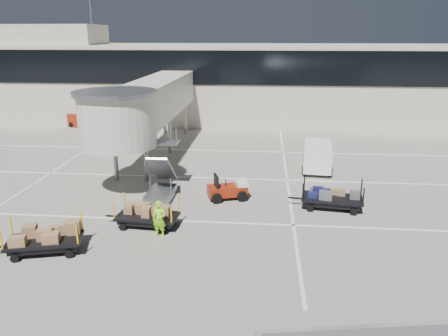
{
  "coord_description": "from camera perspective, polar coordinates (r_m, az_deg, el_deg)",
  "views": [
    {
      "loc": [
        4.41,
        -18.07,
        9.1
      ],
      "look_at": [
        2.27,
        4.83,
        2.0
      ],
      "focal_mm": 35.0,
      "sensor_mm": 36.0,
      "label": 1
    }
  ],
  "objects": [
    {
      "name": "minivan",
      "position": [
        31.21,
        12.14,
        1.77
      ],
      "size": [
        2.39,
        4.69,
        1.71
      ],
      "rotation": [
        0.0,
        0.0,
        -0.11
      ],
      "color": "white",
      "rests_on": "ground"
    },
    {
      "name": "terminal",
      "position": [
        48.5,
        -0.33,
        11.24
      ],
      "size": [
        64.0,
        12.11,
        15.2
      ],
      "color": "beige",
      "rests_on": "ground"
    },
    {
      "name": "baggage_tug",
      "position": [
        25.02,
        0.58,
        -2.87
      ],
      "size": [
        2.46,
        2.0,
        1.47
      ],
      "rotation": [
        0.0,
        0.0,
        0.32
      ],
      "color": "maroon",
      "rests_on": "ground"
    },
    {
      "name": "jet_bridge",
      "position": [
        31.84,
        -10.09,
        8.19
      ],
      "size": [
        5.7,
        20.4,
        6.03
      ],
      "color": "beige",
      "rests_on": "ground"
    },
    {
      "name": "lane_markings",
      "position": [
        29.32,
        -4.9,
        -0.98
      ],
      "size": [
        40.0,
        30.0,
        0.02
      ],
      "color": "white",
      "rests_on": "ground"
    },
    {
      "name": "box_cart_far",
      "position": [
        20.57,
        -22.65,
        -8.69
      ],
      "size": [
        3.91,
        2.3,
        1.5
      ],
      "rotation": [
        0.0,
        0.0,
        0.26
      ],
      "color": "black",
      "rests_on": "ground"
    },
    {
      "name": "ground_worker",
      "position": [
        20.56,
        -8.46,
        -6.61
      ],
      "size": [
        0.69,
        0.5,
        1.76
      ],
      "primitive_type": "imported",
      "rotation": [
        0.0,
        0.0,
        -0.12
      ],
      "color": "#8DEF19",
      "rests_on": "ground"
    },
    {
      "name": "box_cart_near",
      "position": [
        21.82,
        -9.94,
        -6.12
      ],
      "size": [
        3.72,
        1.74,
        1.44
      ],
      "rotation": [
        0.0,
        0.0,
        -0.09
      ],
      "color": "black",
      "rests_on": "ground"
    },
    {
      "name": "belt_loader",
      "position": [
        46.52,
        -17.61,
        5.92
      ],
      "size": [
        3.93,
        2.45,
        1.78
      ],
      "rotation": [
        0.0,
        0.0,
        -0.32
      ],
      "color": "maroon",
      "rests_on": "ground"
    },
    {
      "name": "suitcase_cart",
      "position": [
        24.37,
        14.0,
        -3.9
      ],
      "size": [
        4.03,
        2.01,
        1.55
      ],
      "rotation": [
        0.0,
        0.0,
        -0.13
      ],
      "color": "black",
      "rests_on": "ground"
    },
    {
      "name": "ground",
      "position": [
        20.71,
        -7.62,
        -9.08
      ],
      "size": [
        140.0,
        140.0,
        0.0
      ],
      "primitive_type": "plane",
      "color": "gray",
      "rests_on": "ground"
    }
  ]
}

